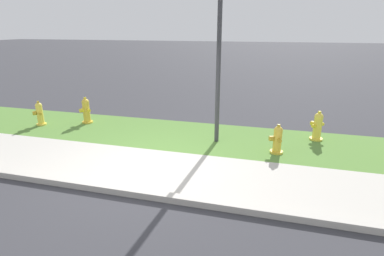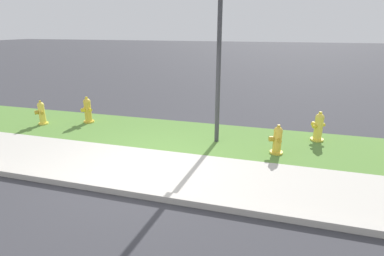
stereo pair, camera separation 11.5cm
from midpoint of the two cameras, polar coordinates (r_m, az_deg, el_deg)
The scene contains 9 objects.
ground_plane at distance 6.42m, azimuth -8.41°, elevation -7.56°, with size 120.00×120.00×0.00m, color #38383D.
sidewalk_pavement at distance 6.42m, azimuth -8.41°, elevation -7.52°, with size 18.00×1.94×0.01m, color #BCB7AD.
grass_verge at distance 8.28m, azimuth -2.33°, elevation -1.22°, with size 18.00×2.40×0.01m, color #568438.
street_curb at distance 5.57m, azimuth -12.90°, elevation -11.50°, with size 18.00×0.16×0.12m, color #BCB7AD.
fire_hydrant_far_end at distance 10.10m, azimuth -26.44°, elevation 2.57°, with size 0.34×0.34×0.74m.
fire_hydrant_mid_block at distance 9.75m, azimuth -18.94°, elevation 3.23°, with size 0.39×0.37×0.81m.
fire_hydrant_by_grass_verge at distance 7.22m, azimuth 16.35°, elevation -2.21°, with size 0.36×0.38×0.70m.
fire_hydrant_at_driveway at distance 8.41m, azimuth 23.30°, elevation 0.21°, with size 0.36×0.36×0.78m.
street_lamp at distance 7.30m, azimuth 5.84°, elevation 20.83°, with size 0.32×0.32×4.71m.
Camera 2 is at (2.51, -5.21, 2.81)m, focal length 28.00 mm.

